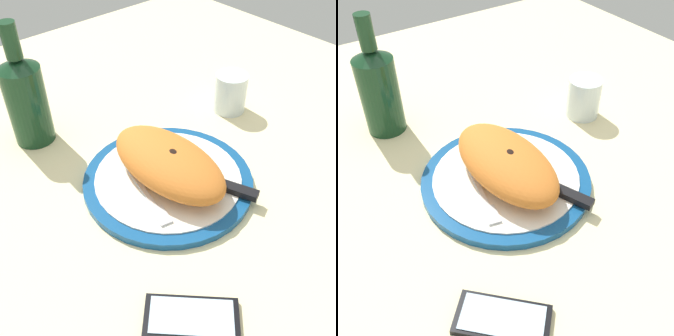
% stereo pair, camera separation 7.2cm
% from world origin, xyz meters
% --- Properties ---
extents(ground_plane, '(1.50, 1.50, 0.03)m').
position_xyz_m(ground_plane, '(0.00, 0.00, -0.01)').
color(ground_plane, beige).
extents(plate, '(0.31, 0.31, 0.02)m').
position_xyz_m(plate, '(0.00, 0.00, 0.01)').
color(plate, navy).
rests_on(plate, ground_plane).
extents(calzone, '(0.25, 0.13, 0.07)m').
position_xyz_m(calzone, '(0.00, -0.00, 0.05)').
color(calzone, orange).
rests_on(calzone, plate).
extents(fork, '(0.16, 0.05, 0.00)m').
position_xyz_m(fork, '(0.02, -0.06, 0.02)').
color(fork, silver).
rests_on(fork, plate).
extents(knife, '(0.21, 0.10, 0.01)m').
position_xyz_m(knife, '(0.07, 0.05, 0.02)').
color(knife, silver).
rests_on(knife, plate).
extents(smartphone, '(0.13, 0.13, 0.01)m').
position_xyz_m(smartphone, '(0.22, -0.16, 0.01)').
color(smartphone, black).
rests_on(smartphone, ground_plane).
extents(water_glass, '(0.07, 0.07, 0.09)m').
position_xyz_m(water_glass, '(-0.09, 0.27, 0.04)').
color(water_glass, silver).
rests_on(water_glass, ground_plane).
extents(wine_bottle, '(0.08, 0.08, 0.25)m').
position_xyz_m(wine_bottle, '(-0.28, -0.11, 0.10)').
color(wine_bottle, '#14381E').
rests_on(wine_bottle, ground_plane).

